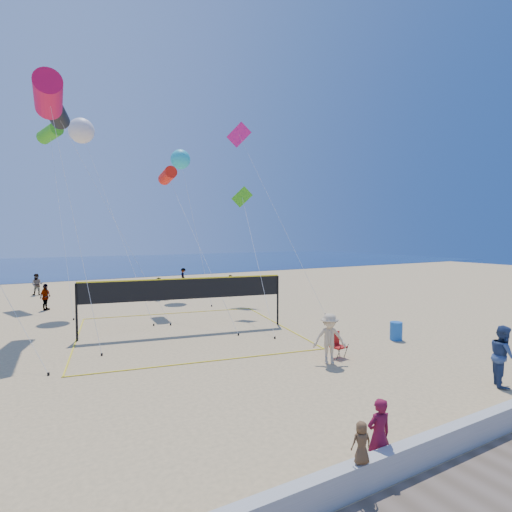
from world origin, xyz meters
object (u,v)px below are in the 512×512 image
woman (379,435)px  volleyball_net (185,295)px  camp_chair (337,343)px  trash_barrel (396,331)px

woman → volleyball_net: (0.61, 13.01, 1.10)m
woman → camp_chair: woman is taller
camp_chair → trash_barrel: size_ratio=1.32×
woman → trash_barrel: size_ratio=1.84×
camp_chair → volleyball_net: volleyball_net is taller
woman → volleyball_net: volleyball_net is taller
trash_barrel → volleyball_net: (-7.80, 6.16, 1.44)m
woman → trash_barrel: bearing=-132.4°
trash_barrel → volleyball_net: 10.05m
woman → volleyball_net: size_ratio=0.13×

